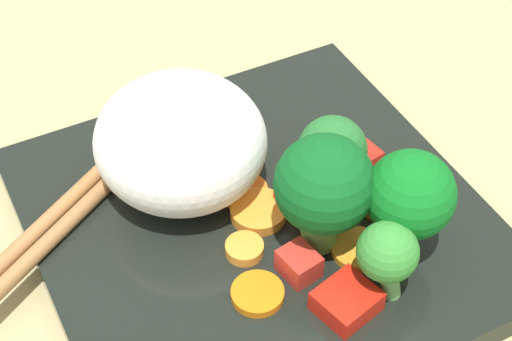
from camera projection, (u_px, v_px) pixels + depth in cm
name	position (u px, v px, depth cm)	size (l,w,h in cm)	color
ground_plane	(258.00, 246.00, 47.93)	(110.00, 110.00, 2.00)	tan
square_plate	(259.00, 225.00, 46.63)	(24.18, 24.18, 1.69)	black
rice_mound	(181.00, 142.00, 45.10)	(9.39, 9.64, 7.13)	white
broccoli_floret_0	(388.00, 254.00, 40.09)	(3.14, 3.14, 4.88)	#70B360
broccoli_floret_1	(332.00, 153.00, 44.17)	(3.81, 3.81, 5.89)	#639938
broccoli_floret_2	(409.00, 198.00, 41.31)	(4.68, 4.68, 6.87)	#64A848
broccoli_floret_3	(324.00, 187.00, 41.61)	(5.28, 5.28, 7.30)	#659540
carrot_slice_0	(245.00, 193.00, 46.83)	(2.63, 2.63, 0.64)	orange
carrot_slice_1	(378.00, 203.00, 46.20)	(2.20, 2.20, 0.75)	orange
carrot_slice_2	(258.00, 294.00, 41.91)	(2.76, 2.76, 0.47)	orange
carrot_slice_3	(358.00, 249.00, 44.03)	(2.93, 2.93, 0.42)	orange
carrot_slice_4	(258.00, 219.00, 45.40)	(3.20, 3.20, 0.68)	orange
carrot_slice_5	(245.00, 249.00, 43.91)	(2.09, 2.09, 0.64)	orange
pepper_chunk_0	(347.00, 301.00, 41.11)	(2.89, 2.65, 1.25)	red
pepper_chunk_1	(291.00, 267.00, 42.53)	(2.01, 1.74, 1.44)	red
pepper_chunk_2	(352.00, 164.00, 47.32)	(2.50, 2.25, 2.30)	red
pepper_chunk_3	(295.00, 186.00, 46.18)	(2.20, 1.66, 2.10)	red
chopstick_pair	(101.00, 180.00, 47.40)	(19.15, 12.61, 0.89)	#A16D3E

